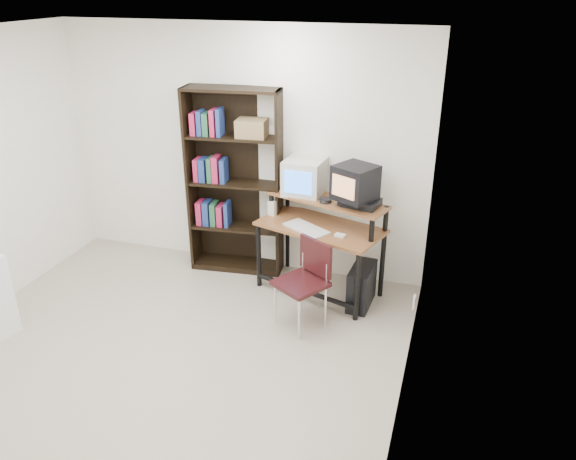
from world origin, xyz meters
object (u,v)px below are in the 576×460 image
(computer_desk, at_px, (321,229))
(pc_tower, at_px, (362,286))
(crt_tv, at_px, (355,183))
(bookshelf, at_px, (235,180))
(crt_monitor, at_px, (304,177))
(school_chair, at_px, (306,275))

(computer_desk, height_order, pc_tower, computer_desk)
(crt_tv, relative_size, bookshelf, 0.24)
(pc_tower, bearing_deg, computer_desk, 164.08)
(crt_monitor, xyz_separation_m, crt_tv, (0.55, -0.20, 0.07))
(crt_monitor, distance_m, bookshelf, 0.79)
(pc_tower, height_order, bookshelf, bookshelf)
(bookshelf, bearing_deg, pc_tower, -21.77)
(crt_tv, distance_m, pc_tower, 1.03)
(crt_tv, bearing_deg, pc_tower, -20.67)
(crt_monitor, bearing_deg, pc_tower, -24.14)
(crt_monitor, bearing_deg, computer_desk, -37.07)
(computer_desk, relative_size, pc_tower, 3.00)
(crt_tv, relative_size, pc_tower, 1.04)
(computer_desk, height_order, crt_tv, crt_tv)
(crt_monitor, relative_size, bookshelf, 0.21)
(crt_tv, xyz_separation_m, pc_tower, (0.15, -0.16, -1.01))
(school_chair, bearing_deg, bookshelf, 171.36)
(computer_desk, distance_m, bookshelf, 1.09)
(computer_desk, height_order, crt_monitor, crt_monitor)
(crt_tv, height_order, bookshelf, bookshelf)
(computer_desk, height_order, school_chair, computer_desk)
(computer_desk, xyz_separation_m, pc_tower, (0.46, -0.16, -0.48))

